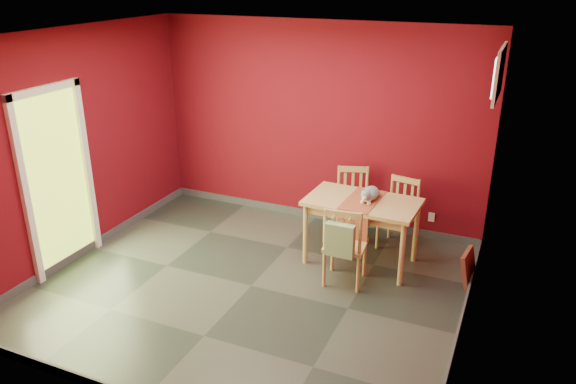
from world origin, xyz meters
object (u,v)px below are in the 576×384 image
at_px(chair_far_right, 399,213).
at_px(tote_bag, 340,240).
at_px(picture_frame, 468,267).
at_px(dining_table, 362,208).
at_px(chair_near, 345,244).
at_px(cat, 370,191).
at_px(chair_far_left, 352,202).

relative_size(chair_far_right, tote_bag, 2.03).
height_order(tote_bag, picture_frame, tote_bag).
distance_m(dining_table, picture_frame, 1.35).
bearing_deg(chair_near, cat, 81.24).
xyz_separation_m(chair_far_left, chair_far_right, (0.63, -0.05, -0.02)).
bearing_deg(cat, tote_bag, -86.55).
bearing_deg(cat, chair_far_right, 74.96).
bearing_deg(dining_table, chair_far_right, 63.01).
relative_size(dining_table, cat, 3.21).
bearing_deg(picture_frame, tote_bag, -148.18).
distance_m(dining_table, chair_far_left, 0.76).
bearing_deg(chair_far_left, cat, -57.40).
relative_size(dining_table, picture_frame, 3.30).
xyz_separation_m(chair_far_left, picture_frame, (1.56, -0.64, -0.27)).
bearing_deg(cat, chair_far_left, 131.47).
height_order(dining_table, chair_far_left, chair_far_left).
height_order(dining_table, chair_far_right, chair_far_right).
relative_size(cat, picture_frame, 1.03).
relative_size(chair_far_left, cat, 2.23).
bearing_deg(chair_far_right, cat, -113.92).
distance_m(chair_far_left, cat, 0.83).
xyz_separation_m(chair_far_right, cat, (-0.24, -0.55, 0.45)).
bearing_deg(tote_bag, cat, 84.58).
distance_m(chair_far_right, tote_bag, 1.42).
xyz_separation_m(chair_far_left, cat, (0.38, -0.60, 0.44)).
height_order(chair_far_right, chair_near, chair_near).
distance_m(dining_table, cat, 0.22).
bearing_deg(cat, dining_table, -129.91).
relative_size(chair_far_left, chair_near, 0.97).
bearing_deg(dining_table, picture_frame, 0.83).
xyz_separation_m(tote_bag, picture_frame, (1.26, 0.78, -0.45)).
xyz_separation_m(chair_far_left, chair_near, (0.29, -1.19, 0.01)).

